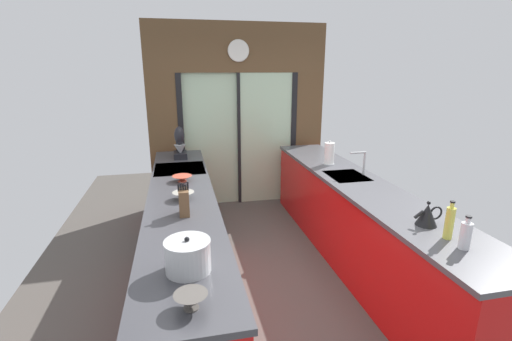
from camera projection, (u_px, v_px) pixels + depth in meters
ground_plane at (267, 257)px, 4.08m from camera, size 5.04×7.60×0.02m
back_wall_unit at (238, 105)px, 5.35m from camera, size 2.64×0.12×2.70m
left_counter_run at (184, 247)px, 3.32m from camera, size 0.62×3.80×0.92m
right_counter_run at (356, 223)px, 3.86m from camera, size 0.62×3.80×0.92m
sink_faucet at (362, 159)px, 3.95m from camera, size 0.19×0.02×0.27m
oven_range at (182, 205)px, 4.38m from camera, size 0.60×0.60×0.92m
mixing_bowl_near at (191, 301)px, 1.76m from camera, size 0.17×0.17×0.08m
mixing_bowl_mid at (183, 195)px, 3.24m from camera, size 0.20×0.20×0.07m
mixing_bowl_far at (182, 178)px, 3.75m from camera, size 0.21×0.21×0.06m
knife_block at (184, 202)px, 2.88m from camera, size 0.09×0.14×0.28m
stand_mixer at (180, 146)px, 4.70m from camera, size 0.17×0.27×0.42m
stock_pot at (188, 256)px, 2.08m from camera, size 0.27×0.27×0.22m
kettle at (427, 215)px, 2.70m from camera, size 0.24×0.16×0.19m
soap_bottle_near at (466, 235)px, 2.34m from camera, size 0.07×0.07×0.23m
soap_bottle_far at (449, 222)px, 2.47m from camera, size 0.06×0.06×0.28m
paper_towel_roll at (329, 154)px, 4.39m from camera, size 0.14×0.14×0.30m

